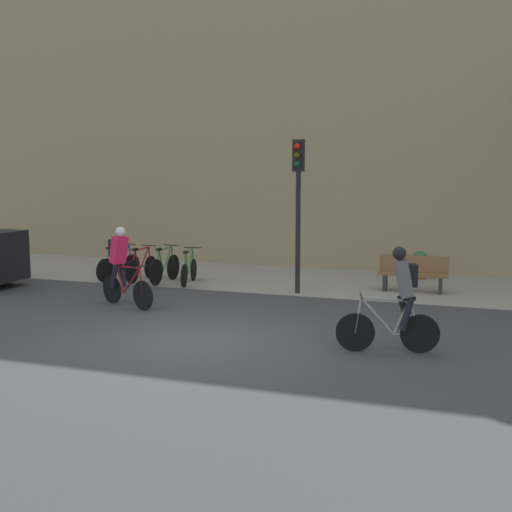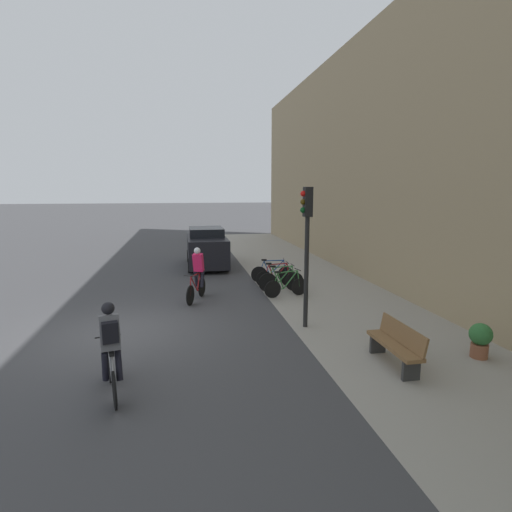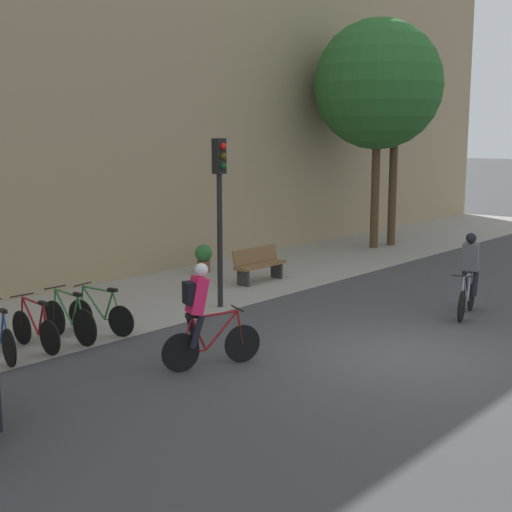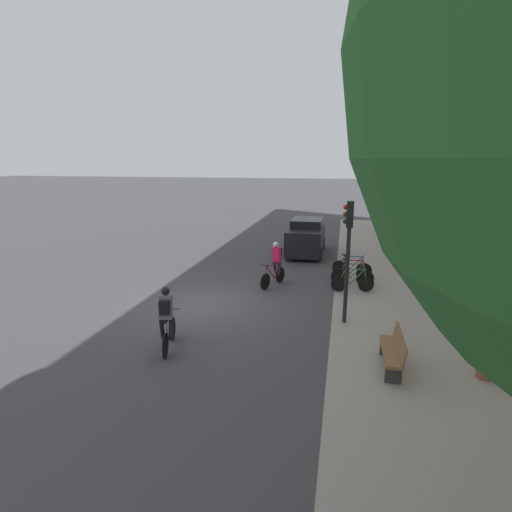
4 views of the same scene
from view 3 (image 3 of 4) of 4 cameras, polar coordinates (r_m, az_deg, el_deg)
ground at (r=12.78m, az=11.69°, el=-7.82°), size 200.00×200.00×0.00m
kerb_strip at (r=16.97m, az=-8.63°, el=-3.34°), size 44.00×4.50×0.01m
building_facade at (r=18.59m, az=-14.30°, el=13.09°), size 44.00×0.60×9.99m
cyclist_pink at (r=11.63m, az=-4.41°, el=-4.55°), size 1.64×0.74×1.76m
cyclist_grey at (r=15.77m, az=16.72°, el=-1.15°), size 1.66×0.59×1.76m
parked_bike_1 at (r=13.35m, az=-17.24°, el=-5.58°), size 0.46×1.59×0.95m
parked_bike_2 at (r=13.72m, az=-14.72°, el=-4.96°), size 0.46×1.67×0.98m
parked_bike_3 at (r=14.12m, az=-12.33°, el=-4.56°), size 0.49×1.60×0.94m
traffic_light_pole at (r=15.56m, az=-2.91°, el=5.16°), size 0.26×0.30×3.72m
bench at (r=18.55m, az=0.23°, el=-0.64°), size 1.68×0.44×0.89m
street_tree_0 at (r=24.99m, az=11.11°, el=12.62°), size 3.03×3.03×6.70m
street_tree_1 at (r=24.32m, az=9.75°, el=13.35°), size 4.24×4.24×7.54m
potted_plant at (r=19.89m, az=-4.22°, el=-0.06°), size 0.48×0.48×0.78m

